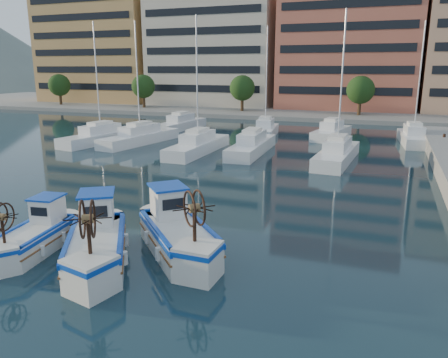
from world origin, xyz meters
The scene contains 6 objects.
ground centered at (0.00, 0.00, 0.00)m, with size 300.00×300.00×0.00m, color #18323F.
waterfront centered at (9.23, 65.04, 11.10)m, with size 180.00×40.00×25.60m.
yacht_marina centered at (-3.30, 27.40, 0.53)m, with size 41.14×23.11×11.50m.
fishing_boat_a centered at (-4.80, -0.71, 0.71)m, with size 2.24×4.23×2.57m.
fishing_boat_b centered at (-1.81, -0.74, 0.86)m, with size 4.25×5.12×3.12m.
fishing_boat_c centered at (0.64, 1.18, 0.87)m, with size 4.82×4.91×3.16m.
Camera 1 is at (8.19, -13.51, 7.22)m, focal length 35.00 mm.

